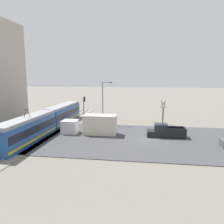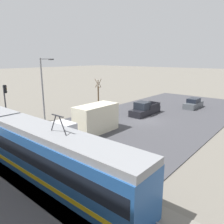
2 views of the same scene
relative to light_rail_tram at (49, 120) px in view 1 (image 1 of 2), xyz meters
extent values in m
plane|color=slate|center=(-2.96, -16.45, -1.76)|extent=(320.00, 320.00, 0.00)
cube|color=#424247|center=(-2.96, -16.45, -1.72)|extent=(17.32, 45.46, 0.08)
cube|color=gray|center=(-2.96, 0.00, -1.72)|extent=(53.45, 4.40, 0.08)
cube|color=gray|center=(-2.96, -0.72, -1.61)|extent=(52.39, 0.10, 0.14)
cube|color=gray|center=(-2.96, 0.72, -1.61)|extent=(52.39, 0.10, 0.14)
cube|color=#235193|center=(-6.68, 0.00, -0.16)|extent=(13.02, 2.52, 3.03)
cube|color=black|center=(-6.68, 0.00, 0.20)|extent=(12.63, 2.55, 1.01)
cube|color=gold|center=(-6.68, 0.00, -1.10)|extent=(12.89, 2.56, 0.29)
cube|color=gray|center=(-6.68, 0.00, 1.57)|extent=(13.02, 2.32, 0.43)
cube|color=#235193|center=(6.68, 0.00, -0.16)|extent=(13.02, 2.52, 3.03)
cube|color=black|center=(6.68, 0.00, 0.20)|extent=(12.63, 2.55, 1.01)
cube|color=gold|center=(6.68, 0.00, -1.10)|extent=(12.89, 2.56, 0.29)
cube|color=gray|center=(6.68, 0.00, 1.57)|extent=(13.02, 2.32, 0.43)
cylinder|color=#2D2D33|center=(-7.13, 0.00, 2.33)|extent=(0.66, 0.07, 1.15)
cylinder|color=#2D2D33|center=(-6.23, 0.00, 2.33)|extent=(0.66, 0.07, 1.15)
cube|color=#2D2D33|center=(-6.68, 0.00, 2.88)|extent=(1.10, 0.08, 0.06)
cube|color=silver|center=(-1.21, -4.07, -0.66)|extent=(2.32, 2.35, 2.05)
cube|color=beige|center=(-1.21, -8.92, -0.18)|extent=(2.32, 5.00, 3.01)
cube|color=#196B38|center=(-0.04, -8.92, 0.12)|extent=(0.02, 2.50, 0.75)
cube|color=black|center=(-1.34, -18.93, -1.21)|extent=(1.94, 5.60, 0.93)
cube|color=black|center=(-1.34, -18.14, -0.24)|extent=(1.79, 1.90, 1.01)
cube|color=black|center=(-0.44, -20.10, -0.48)|extent=(0.12, 2.80, 0.54)
cube|color=black|center=(-2.23, -20.10, -0.48)|extent=(0.12, 2.80, 0.54)
cube|color=black|center=(-1.34, -21.61, -0.48)|extent=(1.79, 0.22, 0.54)
cube|color=red|center=(-0.58, -21.70, -0.94)|extent=(0.14, 0.04, 0.18)
cylinder|color=#47474C|center=(8.53, -3.61, 0.73)|extent=(0.16, 0.16, 4.97)
cube|color=black|center=(8.53, -3.79, 2.74)|extent=(0.28, 0.22, 0.95)
sphere|color=#390606|center=(8.53, -3.91, 3.06)|extent=(0.18, 0.18, 0.18)
sphere|color=yellow|center=(8.53, -3.91, 2.74)|extent=(0.18, 0.18, 0.18)
sphere|color=black|center=(8.53, -3.91, 2.42)|extent=(0.18, 0.18, 0.18)
cylinder|color=brown|center=(8.24, -19.22, -0.13)|extent=(0.24, 0.24, 3.25)
cylinder|color=brown|center=(8.49, -19.22, 2.01)|extent=(0.09, 0.91, 1.25)
cylinder|color=brown|center=(8.24, -18.97, 2.12)|extent=(1.10, 0.09, 1.52)
cylinder|color=brown|center=(7.99, -19.22, 2.01)|extent=(0.09, 0.91, 1.25)
cylinder|color=brown|center=(8.24, -19.47, 2.12)|extent=(1.10, 0.09, 1.52)
cylinder|color=gray|center=(7.03, -7.77, 2.25)|extent=(0.20, 0.20, 8.03)
cylinder|color=gray|center=(7.03, -8.57, 6.15)|extent=(0.12, 1.60, 0.12)
cube|color=#515156|center=(7.03, -9.32, 6.09)|extent=(0.36, 0.60, 0.18)
camera|label=1|loc=(-33.66, -15.58, 7.14)|focal=35.00mm
camera|label=2|loc=(-17.36, 7.60, 6.26)|focal=35.00mm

